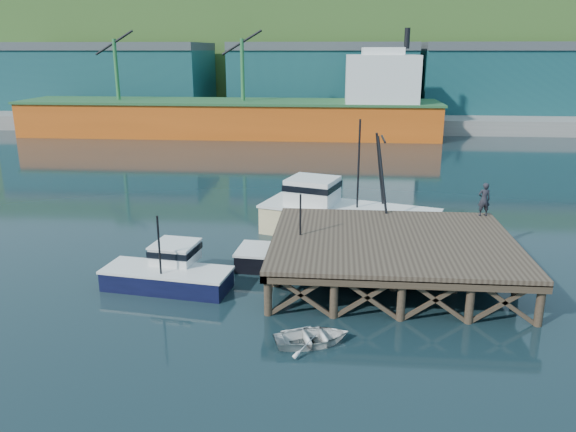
# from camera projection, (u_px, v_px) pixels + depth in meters

# --- Properties ---
(ground) EXTENTS (300.00, 300.00, 0.00)m
(ground) POSITION_uv_depth(u_px,v_px,m) (283.00, 274.00, 29.00)
(ground) COLOR black
(ground) RESTS_ON ground
(wharf) EXTENTS (12.00, 10.00, 2.62)m
(wharf) POSITION_uv_depth(u_px,v_px,m) (393.00, 243.00, 27.80)
(wharf) COLOR brown
(wharf) RESTS_ON ground
(far_quay) EXTENTS (160.00, 40.00, 2.00)m
(far_quay) POSITION_uv_depth(u_px,v_px,m) (323.00, 112.00, 95.55)
(far_quay) COLOR gray
(far_quay) RESTS_ON ground
(warehouse_left) EXTENTS (32.00, 16.00, 9.00)m
(warehouse_left) POSITION_uv_depth(u_px,v_px,m) (110.00, 79.00, 92.18)
(warehouse_left) COLOR #184F51
(warehouse_left) RESTS_ON far_quay
(warehouse_mid) EXTENTS (28.00, 16.00, 9.00)m
(warehouse_mid) POSITION_uv_depth(u_px,v_px,m) (323.00, 80.00, 89.21)
(warehouse_mid) COLOR #184F51
(warehouse_mid) RESTS_ON far_quay
(warehouse_right) EXTENTS (30.00, 16.00, 9.00)m
(warehouse_right) POSITION_uv_depth(u_px,v_px,m) (517.00, 81.00, 86.66)
(warehouse_right) COLOR #184F51
(warehouse_right) RESTS_ON far_quay
(cargo_ship) EXTENTS (55.50, 10.00, 13.75)m
(cargo_ship) POSITION_uv_depth(u_px,v_px,m) (255.00, 111.00, 74.61)
(cargo_ship) COLOR #DB5714
(cargo_ship) RESTS_ON ground
(hillside) EXTENTS (220.00, 50.00, 22.00)m
(hillside) POSITION_uv_depth(u_px,v_px,m) (328.00, 50.00, 121.35)
(hillside) COLOR #2D511E
(hillside) RESTS_ON ground
(boat_navy) EXTENTS (6.42, 3.78, 3.86)m
(boat_navy) POSITION_uv_depth(u_px,v_px,m) (169.00, 271.00, 27.27)
(boat_navy) COLOR black
(boat_navy) RESTS_ON ground
(boat_black) EXTENTS (7.04, 5.90, 4.24)m
(boat_black) POSITION_uv_depth(u_px,v_px,m) (303.00, 253.00, 29.69)
(boat_black) COLOR black
(boat_black) RESTS_ON ground
(trawler) EXTENTS (11.45, 7.00, 7.23)m
(trawler) POSITION_uv_depth(u_px,v_px,m) (345.00, 213.00, 34.51)
(trawler) COLOR beige
(trawler) RESTS_ON ground
(dinghy) EXTENTS (3.52, 2.97, 0.62)m
(dinghy) POSITION_uv_depth(u_px,v_px,m) (312.00, 337.00, 21.98)
(dinghy) COLOR silver
(dinghy) RESTS_ON ground
(dockworker) EXTENTS (0.75, 0.55, 1.91)m
(dockworker) POSITION_uv_depth(u_px,v_px,m) (484.00, 199.00, 31.40)
(dockworker) COLOR black
(dockworker) RESTS_ON wharf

